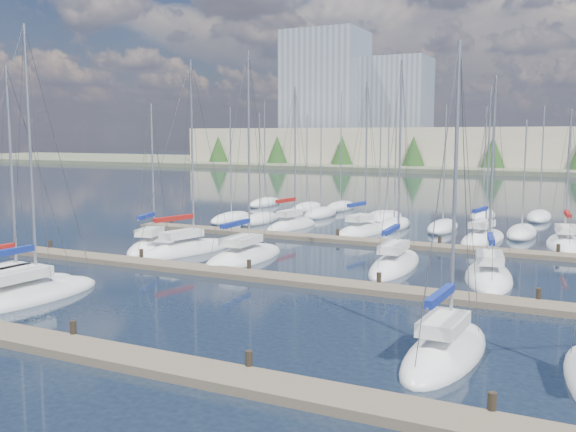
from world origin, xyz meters
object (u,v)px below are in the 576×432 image
at_px(sailboat_k, 395,264).
at_px(sailboat_b, 6,293).
at_px(sailboat_n, 291,226).
at_px(sailboat_q, 565,244).
at_px(sailboat_c, 25,296).
at_px(sailboat_e, 445,352).
at_px(sailboat_j, 244,257).
at_px(sailboat_h, 152,247).
at_px(sailboat_o, 362,231).
at_px(sailboat_l, 489,277).
at_px(sailboat_i, 186,250).
at_px(sailboat_p, 483,238).

bearing_deg(sailboat_k, sailboat_b, -138.36).
distance_m(sailboat_n, sailboat_q, 22.27).
relative_size(sailboat_c, sailboat_q, 1.32).
bearing_deg(sailboat_e, sailboat_c, -174.76).
bearing_deg(sailboat_c, sailboat_j, 76.15).
bearing_deg(sailboat_b, sailboat_h, 98.75).
bearing_deg(sailboat_b, sailboat_c, 4.51).
distance_m(sailboat_o, sailboat_l, 18.06).
relative_size(sailboat_i, sailboat_k, 1.04).
xyz_separation_m(sailboat_o, sailboat_q, (15.60, 0.59, -0.02)).
distance_m(sailboat_n, sailboat_o, 6.68).
height_order(sailboat_e, sailboat_j, sailboat_j).
xyz_separation_m(sailboat_e, sailboat_l, (-0.65, 13.87, -0.01)).
bearing_deg(sailboat_j, sailboat_q, 37.90).
relative_size(sailboat_n, sailboat_b, 1.06).
height_order(sailboat_n, sailboat_j, sailboat_j).
distance_m(sailboat_j, sailboat_p, 19.51).
bearing_deg(sailboat_c, sailboat_h, 107.41).
xyz_separation_m(sailboat_o, sailboat_p, (9.73, 0.56, -0.00)).
distance_m(sailboat_h, sailboat_q, 30.18).
xyz_separation_m(sailboat_c, sailboat_j, (4.64, 13.78, 0.00)).
xyz_separation_m(sailboat_k, sailboat_b, (-15.59, -15.79, -0.02)).
bearing_deg(sailboat_i, sailboat_q, 44.90).
xyz_separation_m(sailboat_o, sailboat_l, (12.35, -13.18, -0.01)).
distance_m(sailboat_e, sailboat_o, 30.01).
bearing_deg(sailboat_b, sailboat_p, 58.03).
bearing_deg(sailboat_h, sailboat_o, 37.68).
height_order(sailboat_h, sailboat_p, sailboat_p).
bearing_deg(sailboat_n, sailboat_q, 8.02).
height_order(sailboat_k, sailboat_b, sailboat_k).
bearing_deg(sailboat_l, sailboat_i, 170.51).
height_order(sailboat_j, sailboat_l, sailboat_j).
distance_m(sailboat_k, sailboat_q, 15.66).
xyz_separation_m(sailboat_e, sailboat_j, (-16.09, 12.90, -0.01)).
bearing_deg(sailboat_j, sailboat_k, 10.98).
bearing_deg(sailboat_q, sailboat_b, -138.28).
bearing_deg(sailboat_j, sailboat_p, 48.58).
distance_m(sailboat_h, sailboat_c, 14.33).
height_order(sailboat_i, sailboat_c, sailboat_c).
bearing_deg(sailboat_o, sailboat_p, 12.48).
height_order(sailboat_e, sailboat_o, sailboat_o).
xyz_separation_m(sailboat_i, sailboat_b, (-1.05, -14.22, -0.02)).
xyz_separation_m(sailboat_c, sailboat_b, (-1.30, -0.07, -0.01)).
xyz_separation_m(sailboat_i, sailboat_k, (14.54, 1.57, -0.00)).
bearing_deg(sailboat_n, sailboat_e, -46.98).
relative_size(sailboat_p, sailboat_l, 1.03).
relative_size(sailboat_e, sailboat_b, 0.99).
xyz_separation_m(sailboat_l, sailboat_b, (-21.37, -14.83, -0.01)).
xyz_separation_m(sailboat_e, sailboat_p, (-3.28, 27.61, 0.00)).
xyz_separation_m(sailboat_n, sailboat_q, (22.27, 0.29, -0.03)).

